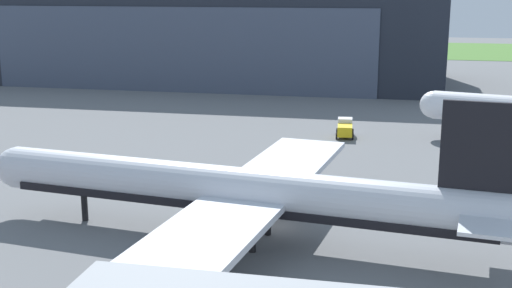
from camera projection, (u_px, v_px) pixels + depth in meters
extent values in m
plane|color=slate|center=(276.00, 226.00, 59.42)|extent=(440.00, 440.00, 0.00)
cube|color=#4B7B33|center=(369.00, 49.00, 217.46)|extent=(440.00, 56.00, 0.08)
cube|color=#232833|center=(206.00, 32.00, 148.08)|extent=(99.67, 39.00, 20.32)
cube|color=#424C60|center=(178.00, 50.00, 129.85)|extent=(75.75, 0.30, 16.26)
sphere|color=white|center=(433.00, 104.00, 92.99)|extent=(3.69, 3.69, 3.69)
cylinder|color=black|center=(487.00, 132.00, 90.61)|extent=(0.56, 0.56, 2.56)
cylinder|color=silver|center=(240.00, 190.00, 55.17)|extent=(43.74, 9.16, 3.79)
sphere|color=silver|center=(17.00, 167.00, 62.12)|extent=(3.64, 3.64, 3.64)
cube|color=black|center=(240.00, 203.00, 55.41)|extent=(40.29, 8.77, 0.66)
cube|color=black|center=(482.00, 147.00, 48.14)|extent=(5.68, 1.10, 6.44)
cube|color=silver|center=(490.00, 200.00, 51.58)|extent=(4.55, 5.75, 0.28)
cube|color=silver|center=(489.00, 224.00, 46.34)|extent=(4.55, 5.75, 0.28)
cube|color=silver|center=(288.00, 164.00, 64.82)|extent=(9.31, 20.01, 0.56)
cube|color=silver|center=(196.00, 244.00, 45.18)|extent=(9.31, 20.01, 0.56)
cylinder|color=gray|center=(275.00, 181.00, 63.97)|extent=(3.83, 2.51, 2.08)
cylinder|color=gray|center=(195.00, 252.00, 47.16)|extent=(3.83, 2.51, 2.08)
cylinder|color=black|center=(85.00, 207.00, 60.62)|extent=(0.56, 0.56, 2.43)
cylinder|color=black|center=(268.00, 221.00, 57.16)|extent=(0.56, 0.56, 2.43)
cylinder|color=black|center=(252.00, 237.00, 53.51)|extent=(0.56, 0.56, 2.43)
cube|color=silver|center=(345.00, 125.00, 94.82)|extent=(2.10, 1.97, 1.92)
cube|color=yellow|center=(345.00, 130.00, 92.56)|extent=(2.19, 3.13, 1.36)
cylinder|color=black|center=(353.00, 132.00, 94.85)|extent=(0.33, 0.91, 0.89)
cylinder|color=black|center=(337.00, 131.00, 95.13)|extent=(0.33, 0.91, 0.89)
cylinder|color=black|center=(353.00, 136.00, 92.06)|extent=(0.33, 0.91, 0.89)
cylinder|color=black|center=(337.00, 136.00, 92.34)|extent=(0.33, 0.91, 0.89)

